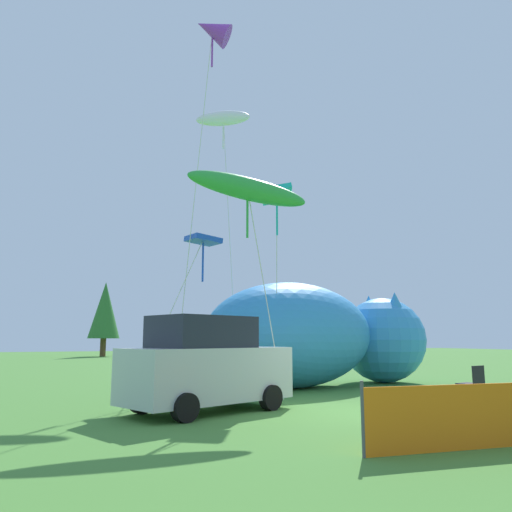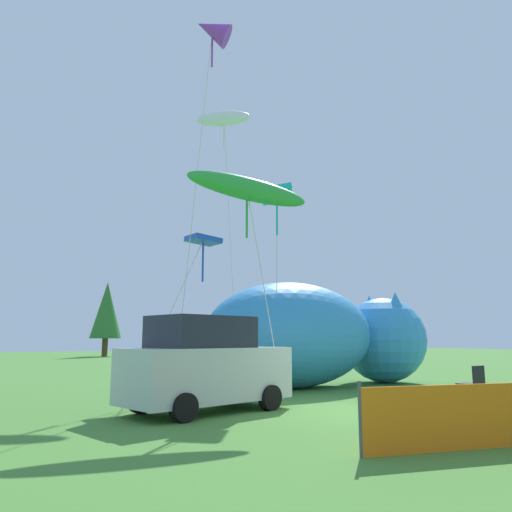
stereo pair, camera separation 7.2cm
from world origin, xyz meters
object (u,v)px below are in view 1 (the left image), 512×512
kite_purple_delta (212,32)px  kite_green_fish (248,189)px  kite_white_ghost (223,119)px  inflatable_cat (318,339)px  parked_car (207,365)px  kite_teal_diamond (277,197)px  folding_chair (474,381)px  kite_blue_box (203,242)px

kite_purple_delta → kite_green_fish: kite_purple_delta is taller
kite_white_ghost → kite_purple_delta: (-1.82, -3.88, 1.06)m
kite_green_fish → inflatable_cat: bearing=41.1°
parked_car → kite_teal_diamond: 6.29m
folding_chair → kite_purple_delta: kite_purple_delta is taller
folding_chair → inflatable_cat: size_ratio=0.10×
inflatable_cat → kite_teal_diamond: size_ratio=1.43×
inflatable_cat → kite_teal_diamond: bearing=-151.3°
kite_white_ghost → kite_green_fish: bearing=-104.3°
parked_car → kite_white_ghost: 12.12m
folding_chair → kite_purple_delta: (-6.24, 3.94, 11.02)m
kite_blue_box → kite_green_fish: size_ratio=0.79×
kite_white_ghost → folding_chair: bearing=-60.5°
kite_teal_diamond → kite_green_fish: bearing=-132.9°
kite_blue_box → kite_purple_delta: bearing=-69.9°
inflatable_cat → kite_purple_delta: (-4.35, -1.02, 9.91)m
kite_purple_delta → kite_blue_box: (-0.11, 0.30, -6.97)m
kite_white_ghost → kite_purple_delta: size_ratio=0.91×
kite_teal_diamond → kite_blue_box: 2.70m
folding_chair → kite_teal_diamond: 7.65m
inflatable_cat → kite_teal_diamond: (-2.39, -1.72, 4.35)m
kite_blue_box → kite_teal_diamond: bearing=-25.7°
inflatable_cat → parked_car: bearing=-149.3°
folding_chair → kite_green_fish: kite_green_fish is taller
kite_purple_delta → kite_blue_box: bearing=110.1°
inflatable_cat → kite_purple_delta: kite_purple_delta is taller
inflatable_cat → kite_white_ghost: bearing=124.6°
inflatable_cat → kite_purple_delta: 10.87m
kite_teal_diamond → kite_green_fish: 2.70m
kite_teal_diamond → kite_purple_delta: bearing=160.5°
parked_car → folding_chair: (7.28, -0.78, -0.52)m
parked_car → kite_purple_delta: kite_purple_delta is taller
kite_white_ghost → kite_blue_box: bearing=-118.3°
folding_chair → kite_blue_box: bearing=46.5°
kite_purple_delta → parked_car: bearing=-108.3°
folding_chair → kite_white_ghost: size_ratio=0.08×
folding_chair → kite_green_fish: 7.95m
kite_purple_delta → kite_blue_box: 6.98m
folding_chair → inflatable_cat: 5.42m
inflatable_cat → folding_chair: bearing=-76.3°
parked_car → inflatable_cat: (5.40, 4.18, 0.59)m
kite_purple_delta → kite_green_fish: size_ratio=2.00×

